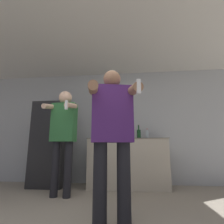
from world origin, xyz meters
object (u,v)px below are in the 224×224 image
Objects in this scene: refrigerator at (52,143)px; bottle_clear_vodka at (108,133)px; person_man_side at (63,131)px; person_woman_foreground at (112,131)px; bottle_brown_liquor at (139,134)px; bottle_red_label at (113,134)px; bottle_amber_bourbon at (147,135)px.

bottle_clear_vodka is (1.21, 0.04, 0.21)m from refrigerator.
person_woman_foreground is at bearing -46.50° from person_man_side.
bottle_brown_liquor reaches higher than bottle_clear_vodka.
bottle_clear_vodka is 1.02× the size of bottle_red_label.
bottle_brown_liquor is 1.03× the size of bottle_clear_vodka.
bottle_red_label is 1.13m from person_man_side.
bottle_brown_liquor reaches higher than bottle_amber_bourbon.
bottle_brown_liquor is at bearing 0.00° from bottle_red_label.
refrigerator is at bearing -178.14° from bottle_clear_vodka.
bottle_amber_bourbon is at bearing 73.65° from person_woman_foreground.
bottle_amber_bourbon is (0.17, 0.00, -0.02)m from bottle_brown_liquor.
bottle_brown_liquor is at bearing -180.00° from bottle_amber_bourbon.
person_woman_foreground is at bearing -81.39° from bottle_clear_vodka.
bottle_brown_liquor is at bearing 78.73° from person_woman_foreground.
bottle_brown_liquor is 1.40× the size of bottle_amber_bourbon.
person_man_side reaches higher than bottle_amber_bourbon.
person_woman_foreground reaches higher than bottle_clear_vodka.
bottle_red_label is (-0.55, 0.00, 0.00)m from bottle_brown_liquor.
person_man_side reaches higher than person_woman_foreground.
bottle_brown_liquor reaches higher than bottle_red_label.
person_man_side is at bearing -147.23° from bottle_brown_liquor.
bottle_red_label is 0.17× the size of person_woman_foreground.
person_woman_foreground is (0.19, -1.83, -0.11)m from bottle_red_label.
refrigerator is 0.99m from person_man_side.
bottle_amber_bourbon is at bearing 0.00° from bottle_clear_vodka.
refrigerator is at bearing 124.38° from person_man_side.
bottle_clear_vodka is at bearing 51.72° from person_man_side.
bottle_amber_bourbon is at bearing 0.00° from bottle_red_label.
bottle_amber_bourbon is (2.02, 0.04, 0.17)m from refrigerator.
refrigerator is 1.86m from bottle_brown_liquor.
bottle_red_label is (0.09, 0.00, -0.01)m from bottle_clear_vodka.
bottle_brown_liquor is at bearing 32.77° from person_man_side.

